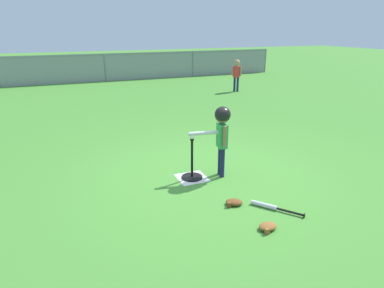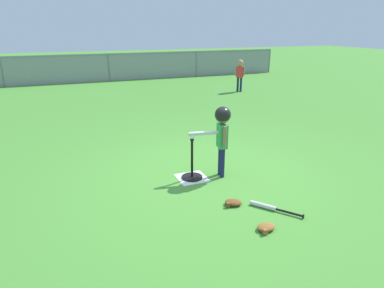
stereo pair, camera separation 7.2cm
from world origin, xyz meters
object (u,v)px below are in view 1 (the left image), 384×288
batting_tee (192,172)px  baseball_on_tee (192,137)px  spare_bat_silver (269,206)px  glove_near_bats (234,202)px  fielder_near_right (237,71)px  batter_child (222,127)px  glove_by_plate (268,227)px

batting_tee → baseball_on_tee: 0.57m
baseball_on_tee → spare_bat_silver: (0.55, -1.23, -0.63)m
batting_tee → glove_near_bats: batting_tee is taller
spare_bat_silver → glove_near_bats: size_ratio=2.13×
fielder_near_right → glove_near_bats: 8.24m
batting_tee → spare_bat_silver: 1.35m
spare_bat_silver → glove_near_bats: (-0.37, 0.26, 0.01)m
batter_child → fielder_near_right: fielder_near_right is taller
glove_near_bats → baseball_on_tee: bearing=100.9°
batter_child → glove_by_plate: size_ratio=4.75×
batter_child → glove_by_plate: 1.71m
fielder_near_right → glove_near_bats: size_ratio=4.16×
fielder_near_right → glove_by_plate: (-4.02, -7.76, -0.68)m
baseball_on_tee → fielder_near_right: fielder_near_right is taller
spare_bat_silver → glove_near_bats: 0.45m
batting_tee → batter_child: bearing=-10.6°
glove_by_plate → baseball_on_tee: bearing=99.2°
batter_child → glove_by_plate: (-0.18, -1.53, -0.74)m
batting_tee → glove_by_plate: size_ratio=2.73×
fielder_near_right → glove_near_bats: bearing=-119.9°
batter_child → glove_near_bats: batter_child is taller
glove_near_bats → spare_bat_silver: bearing=-35.6°
batting_tee → batter_child: batter_child is taller
glove_near_bats → batter_child: bearing=73.9°
batting_tee → glove_near_bats: size_ratio=2.33×
batter_child → glove_by_plate: batter_child is taller
fielder_near_right → glove_by_plate: bearing=-117.4°
glove_by_plate → glove_near_bats: bearing=96.6°
batting_tee → batter_child: 0.82m
baseball_on_tee → batter_child: size_ratio=0.07×
batter_child → spare_bat_silver: batter_child is taller
glove_near_bats → batting_tee: bearing=100.9°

